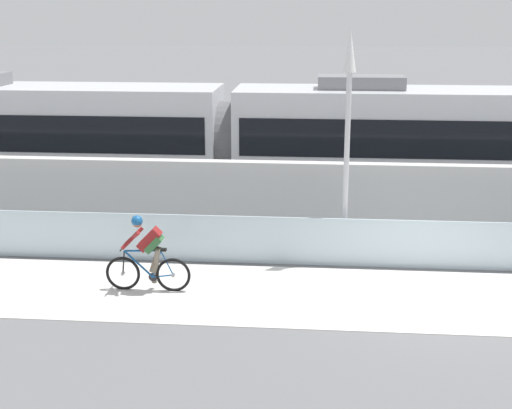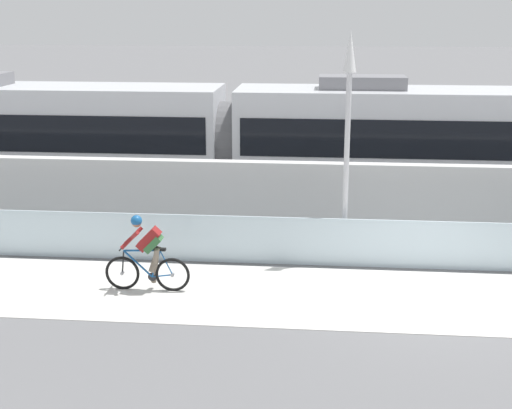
# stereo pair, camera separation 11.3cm
# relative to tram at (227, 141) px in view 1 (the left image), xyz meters

# --- Properties ---
(ground_plane) EXTENTS (200.00, 200.00, 0.00)m
(ground_plane) POSITION_rel_tram_xyz_m (5.00, -6.85, -1.89)
(ground_plane) COLOR slate
(bike_path_deck) EXTENTS (32.00, 3.20, 0.01)m
(bike_path_deck) POSITION_rel_tram_xyz_m (5.00, -6.85, -1.89)
(bike_path_deck) COLOR silver
(bike_path_deck) RESTS_ON ground
(glass_parapet) EXTENTS (32.00, 0.05, 1.11)m
(glass_parapet) POSITION_rel_tram_xyz_m (5.00, -5.00, -1.34)
(glass_parapet) COLOR silver
(glass_parapet) RESTS_ON ground
(concrete_barrier_wall) EXTENTS (32.00, 0.36, 1.99)m
(concrete_barrier_wall) POSITION_rel_tram_xyz_m (5.00, -3.20, -0.90)
(concrete_barrier_wall) COLOR silver
(concrete_barrier_wall) RESTS_ON ground
(tram_rail_near) EXTENTS (32.00, 0.08, 0.01)m
(tram_rail_near) POSITION_rel_tram_xyz_m (5.00, -0.72, -1.89)
(tram_rail_near) COLOR #595654
(tram_rail_near) RESTS_ON ground
(tram_rail_far) EXTENTS (32.00, 0.08, 0.01)m
(tram_rail_far) POSITION_rel_tram_xyz_m (5.00, 0.72, -1.89)
(tram_rail_far) COLOR #595654
(tram_rail_far) RESTS_ON ground
(tram) EXTENTS (22.56, 2.54, 3.81)m
(tram) POSITION_rel_tram_xyz_m (0.00, 0.00, 0.00)
(tram) COLOR silver
(tram) RESTS_ON ground
(cyclist_on_bike) EXTENTS (1.77, 0.58, 1.61)m
(cyclist_on_bike) POSITION_rel_tram_xyz_m (-0.79, -6.85, -1.11)
(cyclist_on_bike) COLOR black
(cyclist_on_bike) RESTS_ON ground
(lamp_post_antenna) EXTENTS (0.28, 0.28, 5.20)m
(lamp_post_antenna) POSITION_rel_tram_xyz_m (3.26, -4.70, 1.40)
(lamp_post_antenna) COLOR gray
(lamp_post_antenna) RESTS_ON ground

